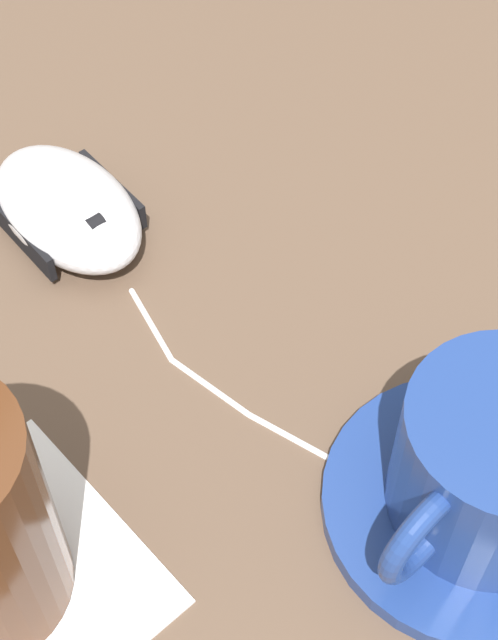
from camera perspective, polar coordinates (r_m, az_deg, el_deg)
The scene contains 5 objects.
ground_plane at distance 0.48m, azimuth -2.51°, elevation -7.22°, with size 3.00×3.00×0.00m, color brown.
saucer at distance 0.47m, azimuth 12.70°, elevation -10.43°, with size 0.14×0.14×0.01m, color navy.
coffee_cup at distance 0.44m, azimuth 14.11°, elevation -8.16°, with size 0.09×0.12×0.07m.
computer_mouse at distance 0.56m, azimuth -10.51°, elevation 6.44°, with size 0.13×0.11×0.04m.
mouse_cable at distance 0.46m, azimuth 9.74°, elevation -12.30°, with size 0.37×0.17×0.00m.
Camera 1 is at (0.11, -0.21, 0.42)m, focal length 55.00 mm.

